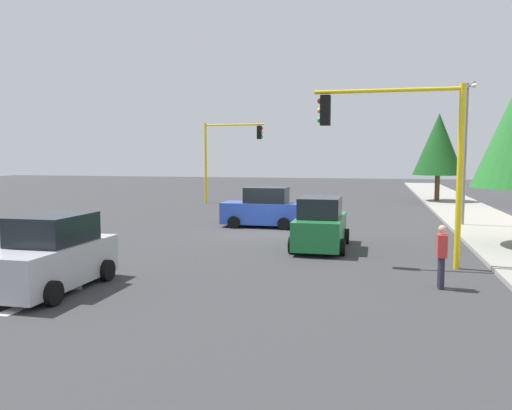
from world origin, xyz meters
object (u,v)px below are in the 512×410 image
(street_lamp_curbside, at_px, (467,139))
(traffic_signal_near_left, at_px, (400,139))
(traffic_signal_far_right, at_px, (228,147))
(car_green, at_px, (321,225))
(car_silver, at_px, (51,256))
(pedestrian_crossing, at_px, (442,255))
(car_blue, at_px, (263,209))
(tree_roadside_far, at_px, (439,144))

(street_lamp_curbside, bearing_deg, traffic_signal_near_left, -20.00)
(traffic_signal_far_right, distance_m, car_green, 19.75)
(traffic_signal_far_right, distance_m, car_silver, 25.46)
(street_lamp_curbside, xyz_separation_m, car_green, (7.02, -6.22, -3.45))
(traffic_signal_near_left, bearing_deg, car_green, -133.59)
(car_green, bearing_deg, car_silver, -39.01)
(car_silver, bearing_deg, pedestrian_crossing, 103.83)
(traffic_signal_far_right, bearing_deg, car_silver, 5.61)
(car_blue, bearing_deg, pedestrian_crossing, 33.88)
(traffic_signal_near_left, bearing_deg, car_silver, -60.28)
(traffic_signal_near_left, bearing_deg, car_blue, -142.54)
(street_lamp_curbside, height_order, car_blue, street_lamp_curbside)
(tree_roadside_far, relative_size, car_blue, 1.69)
(traffic_signal_far_right, xyz_separation_m, pedestrian_crossing, (22.66, 12.47, -3.29))
(car_green, height_order, pedestrian_crossing, car_green)
(traffic_signal_far_right, distance_m, pedestrian_crossing, 26.07)
(car_green, relative_size, car_blue, 1.05)
(tree_roadside_far, xyz_separation_m, car_green, (21.41, -6.52, -3.49))
(traffic_signal_near_left, bearing_deg, tree_roadside_far, 171.01)
(tree_roadside_far, bearing_deg, car_silver, -23.68)
(traffic_signal_far_right, xyz_separation_m, street_lamp_curbside, (10.39, 14.94, 0.15))
(car_green, xyz_separation_m, car_silver, (7.72, -6.25, 0.00))
(traffic_signal_near_left, xyz_separation_m, street_lamp_curbside, (-9.61, 3.50, 0.31))
(tree_roadside_far, distance_m, car_silver, 31.99)
(car_blue, relative_size, car_silver, 0.99)
(traffic_signal_near_left, relative_size, car_silver, 1.42)
(tree_roadside_far, distance_m, car_blue, 19.15)
(traffic_signal_far_right, height_order, car_green, traffic_signal_far_right)
(tree_roadside_far, bearing_deg, traffic_signal_near_left, -8.99)
(car_blue, xyz_separation_m, pedestrian_crossing, (10.66, 7.16, 0.01))
(street_lamp_curbside, bearing_deg, pedestrian_crossing, -11.38)
(street_lamp_curbside, bearing_deg, car_blue, -80.50)
(traffic_signal_far_right, relative_size, car_green, 1.43)
(car_blue, height_order, pedestrian_crossing, car_blue)
(car_green, distance_m, car_silver, 9.93)
(car_blue, bearing_deg, car_silver, -12.23)
(car_green, bearing_deg, car_blue, -147.79)
(traffic_signal_near_left, height_order, car_green, traffic_signal_near_left)
(pedestrian_crossing, bearing_deg, car_blue, -146.12)
(street_lamp_curbside, height_order, tree_roadside_far, street_lamp_curbside)
(car_blue, bearing_deg, traffic_signal_near_left, 37.46)
(car_green, relative_size, pedestrian_crossing, 2.45)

